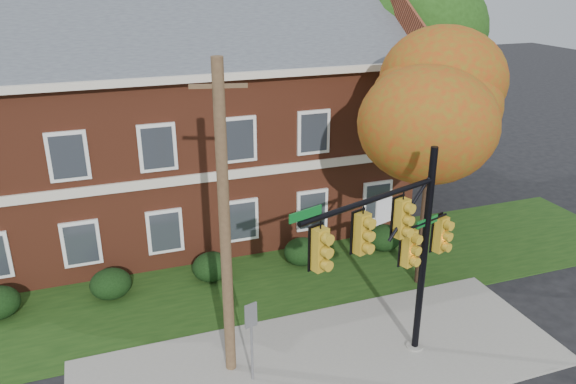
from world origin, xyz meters
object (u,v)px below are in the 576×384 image
object	(u,v)px
tree_right_rear	(412,24)
utility_pole	(225,228)
tree_near_right	(446,100)
sign_post	(251,330)
hedge_left	(111,284)
apartment_building	(179,113)
hedge_far_right	(384,238)
hedge_right	(302,252)
hedge_center	(212,267)
traffic_signal	(398,243)
tree_far_rear	(174,4)

from	to	relation	value
tree_right_rear	utility_pole	bearing A→B (deg)	-136.85
tree_near_right	sign_post	distance (m)	9.35
hedge_left	sign_post	bearing A→B (deg)	-59.56
apartment_building	hedge_far_right	size ratio (longest dim) A/B	13.43
hedge_right	tree_near_right	size ratio (longest dim) A/B	0.16
tree_right_rear	utility_pole	distance (m)	16.71
hedge_far_right	sign_post	size ratio (longest dim) A/B	0.56
tree_near_right	sign_post	size ratio (longest dim) A/B	3.45
apartment_building	hedge_center	bearing A→B (deg)	-90.00
hedge_left	tree_near_right	world-z (taller)	tree_near_right
hedge_left	hedge_far_right	distance (m)	10.50
tree_near_right	traffic_signal	size ratio (longest dim) A/B	1.37
hedge_center	traffic_signal	world-z (taller)	traffic_signal
hedge_far_right	utility_pole	size ratio (longest dim) A/B	0.16
hedge_right	tree_far_rear	distance (m)	15.66
hedge_right	hedge_far_right	size ratio (longest dim) A/B	1.00
hedge_far_right	tree_near_right	xyz separation A→B (m)	(0.22, -2.83, 6.14)
apartment_building	hedge_left	world-z (taller)	apartment_building
hedge_left	apartment_building	bearing A→B (deg)	56.33
apartment_building	hedge_far_right	world-z (taller)	apartment_building
apartment_building	utility_pole	world-z (taller)	apartment_building
hedge_far_right	sign_post	world-z (taller)	sign_post
tree_right_rear	sign_post	world-z (taller)	tree_right_rear
hedge_center	tree_near_right	world-z (taller)	tree_near_right
tree_right_rear	traffic_signal	size ratio (longest dim) A/B	1.69
hedge_right	tree_far_rear	size ratio (longest dim) A/B	0.12
hedge_left	hedge_center	xyz separation A→B (m)	(3.50, 0.00, 0.00)
sign_post	hedge_left	bearing A→B (deg)	104.85
tree_right_rear	hedge_right	bearing A→B (deg)	-141.98
tree_near_right	tree_right_rear	size ratio (longest dim) A/B	0.81
traffic_signal	tree_near_right	bearing A→B (deg)	26.48
tree_near_right	utility_pole	bearing A→B (deg)	-164.27
hedge_right	tree_right_rear	distance (m)	12.50
utility_pole	sign_post	world-z (taller)	utility_pole
tree_right_rear	hedge_left	bearing A→B (deg)	-157.58
tree_right_rear	utility_pole	world-z (taller)	tree_right_rear
hedge_left	hedge_center	distance (m)	3.50
apartment_building	traffic_signal	distance (m)	12.24
utility_pole	tree_far_rear	bearing A→B (deg)	97.48
hedge_left	tree_near_right	xyz separation A→B (m)	(10.72, -2.83, 6.14)
hedge_left	tree_far_rear	distance (m)	16.25
hedge_right	utility_pole	world-z (taller)	utility_pole
sign_post	tree_far_rear	bearing A→B (deg)	69.92
tree_far_rear	apartment_building	bearing A→B (deg)	-99.71
hedge_right	hedge_far_right	bearing A→B (deg)	0.00
hedge_far_right	utility_pole	bearing A→B (deg)	-146.39
hedge_right	tree_near_right	xyz separation A→B (m)	(3.72, -2.83, 6.14)
hedge_far_right	tree_near_right	size ratio (longest dim) A/B	0.16
apartment_building	traffic_signal	size ratio (longest dim) A/B	2.99
tree_far_rear	utility_pole	world-z (taller)	tree_far_rear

